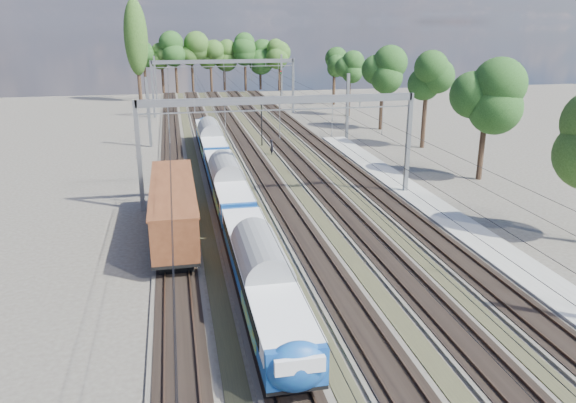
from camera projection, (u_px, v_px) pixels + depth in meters
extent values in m
cube|color=#47423A|center=(172.00, 164.00, 60.74)|extent=(3.00, 130.00, 0.15)
cube|color=black|center=(172.00, 164.00, 60.71)|extent=(2.50, 130.00, 0.06)
cube|color=#473326|center=(166.00, 163.00, 60.54)|extent=(0.08, 130.00, 0.14)
cube|color=#473326|center=(179.00, 162.00, 60.82)|extent=(0.08, 130.00, 0.14)
cube|color=#47423A|center=(214.00, 162.00, 61.61)|extent=(3.00, 130.00, 0.15)
cube|color=black|center=(214.00, 162.00, 61.58)|extent=(2.50, 130.00, 0.06)
cube|color=#473326|center=(207.00, 161.00, 61.41)|extent=(0.08, 130.00, 0.14)
cube|color=#473326|center=(221.00, 160.00, 61.69)|extent=(0.08, 130.00, 0.14)
cube|color=#47423A|center=(255.00, 160.00, 62.48)|extent=(3.00, 130.00, 0.15)
cube|color=black|center=(255.00, 160.00, 62.45)|extent=(2.50, 130.00, 0.06)
cube|color=#473326|center=(248.00, 159.00, 62.28)|extent=(0.08, 130.00, 0.14)
cube|color=#473326|center=(261.00, 158.00, 62.56)|extent=(0.08, 130.00, 0.14)
cube|color=#47423A|center=(294.00, 159.00, 63.34)|extent=(3.00, 130.00, 0.15)
cube|color=black|center=(294.00, 158.00, 63.31)|extent=(2.50, 130.00, 0.06)
cube|color=#473326|center=(288.00, 157.00, 63.15)|extent=(0.08, 130.00, 0.14)
cube|color=#473326|center=(300.00, 157.00, 63.42)|extent=(0.08, 130.00, 0.14)
cube|color=#47423A|center=(332.00, 157.00, 64.21)|extent=(3.00, 130.00, 0.15)
cube|color=black|center=(332.00, 156.00, 64.18)|extent=(2.50, 130.00, 0.06)
cube|color=#473326|center=(326.00, 155.00, 64.01)|extent=(0.08, 130.00, 0.14)
cube|color=#473326|center=(338.00, 155.00, 64.29)|extent=(0.08, 130.00, 0.14)
cube|color=#302B1F|center=(193.00, 164.00, 61.19)|extent=(1.10, 130.00, 0.05)
cube|color=#302B1F|center=(235.00, 162.00, 62.06)|extent=(1.10, 130.00, 0.05)
cube|color=#302B1F|center=(274.00, 160.00, 62.93)|extent=(1.10, 130.00, 0.05)
cube|color=#302B1F|center=(313.00, 158.00, 63.79)|extent=(1.10, 130.00, 0.05)
cube|color=gray|center=(465.00, 230.00, 41.45)|extent=(3.00, 70.00, 0.30)
cube|color=gray|center=(139.00, 157.00, 44.92)|extent=(0.35, 0.35, 9.00)
cube|color=gray|center=(408.00, 145.00, 49.35)|extent=(0.35, 0.35, 9.00)
cube|color=gray|center=(280.00, 100.00, 45.85)|extent=(23.00, 0.35, 0.60)
cube|color=gray|center=(153.00, 89.00, 89.68)|extent=(0.35, 0.35, 9.00)
cube|color=gray|center=(293.00, 86.00, 94.11)|extent=(0.35, 0.35, 9.00)
cube|color=gray|center=(224.00, 61.00, 90.61)|extent=(23.00, 0.35, 0.60)
cube|color=gray|center=(149.00, 113.00, 68.31)|extent=(0.35, 0.35, 8.50)
cube|color=gray|center=(155.00, 78.00, 110.27)|extent=(0.35, 0.35, 8.50)
cube|color=gray|center=(347.00, 107.00, 73.19)|extent=(0.35, 0.35, 8.50)
cube|color=gray|center=(281.00, 76.00, 115.15)|extent=(0.35, 0.35, 8.50)
cylinder|color=black|center=(169.00, 114.00, 59.08)|extent=(0.03, 130.00, 0.03)
cylinder|color=black|center=(169.00, 104.00, 58.75)|extent=(0.03, 130.00, 0.03)
cylinder|color=black|center=(212.00, 113.00, 59.95)|extent=(0.03, 130.00, 0.03)
cylinder|color=black|center=(212.00, 103.00, 59.62)|extent=(0.03, 130.00, 0.03)
cylinder|color=black|center=(254.00, 112.00, 60.82)|extent=(0.03, 130.00, 0.03)
cylinder|color=black|center=(254.00, 102.00, 60.48)|extent=(0.03, 130.00, 0.03)
cylinder|color=black|center=(294.00, 111.00, 61.69)|extent=(0.03, 130.00, 0.03)
cylinder|color=black|center=(294.00, 100.00, 61.35)|extent=(0.03, 130.00, 0.03)
cylinder|color=black|center=(334.00, 109.00, 62.55)|extent=(0.03, 130.00, 0.03)
cylinder|color=black|center=(334.00, 99.00, 62.22)|extent=(0.03, 130.00, 0.03)
cylinder|color=black|center=(145.00, 78.00, 120.20)|extent=(0.56, 0.56, 6.62)
sphere|color=#1B3B15|center=(143.00, 53.00, 118.58)|extent=(4.10, 4.10, 4.10)
cylinder|color=black|center=(159.00, 77.00, 123.48)|extent=(0.56, 0.56, 6.49)
sphere|color=#1B3B15|center=(158.00, 53.00, 121.89)|extent=(4.03, 4.03, 4.03)
cylinder|color=black|center=(181.00, 78.00, 121.72)|extent=(0.56, 0.56, 6.21)
sphere|color=#1B3B15|center=(180.00, 55.00, 120.20)|extent=(4.88, 4.88, 4.88)
cylinder|color=black|center=(194.00, 77.00, 121.92)|extent=(0.56, 0.56, 6.77)
sphere|color=#1B3B15|center=(193.00, 51.00, 120.26)|extent=(4.01, 4.01, 4.01)
cylinder|color=black|center=(212.00, 77.00, 122.60)|extent=(0.56, 0.56, 6.78)
sphere|color=#1B3B15|center=(211.00, 51.00, 120.94)|extent=(4.35, 4.35, 4.35)
cylinder|color=black|center=(229.00, 74.00, 124.91)|extent=(0.56, 0.56, 7.33)
sphere|color=#1B3B15|center=(228.00, 47.00, 123.12)|extent=(4.42, 4.42, 4.42)
cylinder|color=black|center=(244.00, 74.00, 124.52)|extent=(0.56, 0.56, 7.42)
sphere|color=#1B3B15|center=(244.00, 47.00, 122.71)|extent=(4.05, 4.05, 4.05)
cylinder|color=black|center=(259.00, 74.00, 124.11)|extent=(0.56, 0.56, 7.42)
sphere|color=#1B3B15|center=(259.00, 47.00, 122.29)|extent=(5.15, 5.15, 5.15)
cylinder|color=black|center=(273.00, 78.00, 126.36)|extent=(0.56, 0.56, 5.59)
sphere|color=#1B3B15|center=(273.00, 57.00, 124.99)|extent=(4.64, 4.64, 4.64)
cylinder|color=black|center=(491.00, 155.00, 53.44)|extent=(0.56, 0.56, 5.31)
sphere|color=#1B3B15|center=(496.00, 111.00, 52.14)|extent=(4.37, 4.37, 4.37)
cylinder|color=black|center=(423.00, 123.00, 67.89)|extent=(0.56, 0.56, 6.19)
sphere|color=#1B3B15|center=(427.00, 82.00, 66.38)|extent=(3.75, 3.75, 3.75)
cylinder|color=black|center=(382.00, 108.00, 77.39)|extent=(0.56, 0.56, 6.88)
sphere|color=#1B3B15|center=(384.00, 67.00, 75.71)|extent=(3.76, 3.76, 3.76)
cylinder|color=black|center=(353.00, 98.00, 94.56)|extent=(0.56, 0.56, 5.01)
sphere|color=#1B3B15|center=(354.00, 74.00, 93.34)|extent=(4.67, 4.67, 4.67)
cylinder|color=black|center=(329.00, 88.00, 105.37)|extent=(0.56, 0.56, 5.71)
sphere|color=#1B3B15|center=(329.00, 64.00, 103.98)|extent=(3.97, 3.97, 3.97)
cylinder|color=black|center=(138.00, 59.00, 106.68)|extent=(0.70, 0.70, 16.00)
ellipsoid|color=#234517|center=(136.00, 37.00, 105.46)|extent=(4.40, 4.40, 14.08)
cube|color=black|center=(284.00, 361.00, 24.78)|extent=(1.81, 2.71, 0.72)
cube|color=black|center=(246.00, 252.00, 36.57)|extent=(1.81, 2.71, 0.72)
cube|color=#105397|center=(261.00, 273.00, 30.26)|extent=(2.53, 18.07, 1.72)
cube|color=silver|center=(261.00, 266.00, 30.12)|extent=(2.60, 17.35, 0.86)
cube|color=black|center=(285.00, 264.00, 30.38)|extent=(0.04, 15.36, 0.63)
cube|color=#D6C90B|center=(275.00, 317.00, 26.69)|extent=(2.62, 5.06, 0.63)
cylinder|color=gray|center=(261.00, 259.00, 30.00)|extent=(2.57, 18.07, 2.57)
cube|color=black|center=(236.00, 221.00, 42.19)|extent=(1.81, 2.71, 0.72)
cube|color=black|center=(221.00, 178.00, 53.98)|extent=(1.81, 2.71, 0.72)
cube|color=#105397|center=(227.00, 182.00, 47.67)|extent=(2.53, 18.07, 1.72)
cube|color=silver|center=(226.00, 176.00, 47.53)|extent=(2.60, 17.35, 0.86)
cube|color=black|center=(242.00, 176.00, 47.78)|extent=(0.04, 15.36, 0.63)
cube|color=#D6C90B|center=(232.00, 201.00, 44.10)|extent=(2.62, 5.06, 0.63)
cylinder|color=gray|center=(226.00, 172.00, 47.41)|extent=(2.57, 18.07, 2.57)
cube|color=black|center=(215.00, 163.00, 59.60)|extent=(1.81, 2.71, 0.72)
cube|color=black|center=(207.00, 140.00, 71.39)|extent=(1.81, 2.71, 0.72)
cube|color=#105397|center=(211.00, 139.00, 65.08)|extent=(2.53, 18.07, 1.72)
cube|color=silver|center=(210.00, 135.00, 64.94)|extent=(2.60, 17.35, 0.86)
cube|color=black|center=(222.00, 135.00, 65.19)|extent=(0.04, 15.36, 0.63)
cube|color=#D6C90B|center=(213.00, 150.00, 61.51)|extent=(2.62, 5.06, 0.63)
cylinder|color=gray|center=(210.00, 132.00, 64.82)|extent=(2.57, 18.07, 2.57)
ellipsoid|color=#105397|center=(297.00, 367.00, 22.01)|extent=(2.57, 1.41, 2.19)
cube|color=black|center=(176.00, 260.00, 35.31)|extent=(2.11, 2.75, 0.74)
cube|color=black|center=(174.00, 209.00, 44.96)|extent=(2.11, 2.75, 0.74)
cube|color=black|center=(175.00, 225.00, 39.99)|extent=(2.85, 14.78, 0.21)
cube|color=#502815|center=(173.00, 205.00, 39.53)|extent=(2.85, 14.78, 2.75)
cube|color=#502815|center=(172.00, 186.00, 39.10)|extent=(3.06, 14.78, 0.13)
imported|color=black|center=(272.00, 147.00, 65.24)|extent=(0.46, 0.68, 1.82)
cylinder|color=black|center=(262.00, 125.00, 69.46)|extent=(0.14, 0.14, 5.16)
cube|color=black|center=(261.00, 101.00, 68.56)|extent=(0.40, 0.31, 0.72)
sphere|color=red|center=(262.00, 100.00, 68.37)|extent=(0.16, 0.16, 0.16)
sphere|color=#0C9919|center=(262.00, 103.00, 68.49)|extent=(0.16, 0.16, 0.16)
cylinder|color=black|center=(281.00, 88.00, 108.61)|extent=(0.15, 0.15, 5.19)
cube|color=black|center=(281.00, 72.00, 107.70)|extent=(0.40, 0.30, 0.73)
sphere|color=red|center=(281.00, 71.00, 107.52)|extent=(0.17, 0.17, 0.17)
sphere|color=#0C9919|center=(281.00, 73.00, 107.63)|extent=(0.17, 0.17, 0.17)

